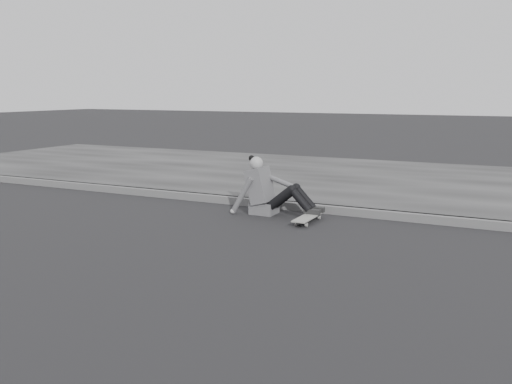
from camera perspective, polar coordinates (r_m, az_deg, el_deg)
ground at (r=5.95m, az=11.90°, el=-8.05°), size 80.00×80.00×0.00m
curb at (r=8.38m, az=16.23°, el=-2.51°), size 24.00×0.16×0.12m
sidewalk at (r=11.32m, az=18.85°, el=0.55°), size 24.00×6.00×0.12m
skateboard at (r=8.07m, az=5.22°, el=-2.54°), size 0.20×0.78×0.09m
seated_woman at (r=8.52m, az=1.21°, el=0.15°), size 1.38×0.46×0.88m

